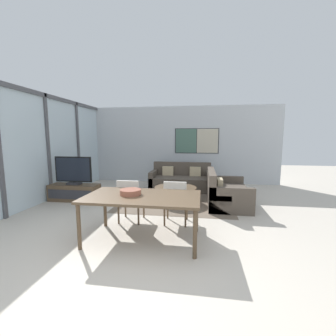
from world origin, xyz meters
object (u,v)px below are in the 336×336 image
(dining_table, at_px, (143,199))
(dining_chair_centre, at_px, (176,199))
(dining_chair_left, at_px, (130,197))
(coffee_table, at_px, (176,191))
(fruit_bowl, at_px, (130,192))
(sofa_main, at_px, (181,181))
(tv_console, at_px, (75,192))
(sofa_side, at_px, (224,194))
(television, at_px, (73,171))

(dining_table, xyz_separation_m, dining_chair_centre, (0.45, 0.75, -0.18))
(dining_chair_left, bearing_deg, coffee_table, 64.40)
(fruit_bowl, bearing_deg, coffee_table, 77.77)
(coffee_table, distance_m, fruit_bowl, 2.31)
(coffee_table, xyz_separation_m, dining_table, (-0.27, -2.23, 0.38))
(dining_chair_left, bearing_deg, sofa_main, 76.58)
(tv_console, xyz_separation_m, sofa_side, (3.91, 0.22, 0.06))
(fruit_bowl, bearing_deg, dining_chair_left, 109.12)
(television, xyz_separation_m, dining_table, (2.41, -1.99, -0.12))
(sofa_side, relative_size, dining_chair_centre, 1.86)
(sofa_main, relative_size, sofa_side, 1.20)
(dining_chair_left, height_order, dining_chair_centre, same)
(sofa_main, bearing_deg, sofa_side, -51.37)
(tv_console, height_order, dining_chair_centre, dining_chair_centre)
(dining_chair_centre, bearing_deg, television, 156.63)
(television, distance_m, coffee_table, 2.74)
(dining_chair_left, bearing_deg, television, 147.20)
(tv_console, xyz_separation_m, television, (0.00, 0.00, 0.58))
(coffee_table, relative_size, fruit_bowl, 3.18)
(tv_console, relative_size, television, 1.29)
(sofa_side, xyz_separation_m, coffee_table, (-1.23, 0.02, 0.03))
(dining_table, height_order, dining_chair_left, dining_chair_left)
(coffee_table, bearing_deg, television, -174.85)
(dining_chair_centre, bearing_deg, sofa_main, 93.42)
(coffee_table, bearing_deg, sofa_side, -0.85)
(dining_table, distance_m, dining_chair_centre, 0.90)
(sofa_side, bearing_deg, fruit_bowl, 142.06)
(tv_console, relative_size, sofa_side, 0.81)
(tv_console, xyz_separation_m, dining_chair_left, (1.96, -1.26, 0.28))
(dining_table, xyz_separation_m, fruit_bowl, (-0.21, 0.02, 0.11))
(television, relative_size, coffee_table, 0.93)
(tv_console, height_order, dining_table, dining_table)
(tv_console, bearing_deg, dining_table, -39.49)
(coffee_table, xyz_separation_m, dining_chair_left, (-0.72, -1.51, 0.20))
(coffee_table, relative_size, dining_chair_left, 1.26)
(sofa_side, distance_m, coffee_table, 1.23)
(tv_console, bearing_deg, dining_chair_left, -32.79)
(tv_console, relative_size, coffee_table, 1.19)
(sofa_main, xyz_separation_m, sofa_side, (1.23, -1.54, -0.00))
(tv_console, height_order, television, television)
(coffee_table, bearing_deg, sofa_main, 90.00)
(television, xyz_separation_m, coffee_table, (2.69, 0.24, -0.50))
(television, relative_size, dining_chair_left, 1.17)
(tv_console, distance_m, coffee_table, 2.70)
(sofa_main, xyz_separation_m, dining_chair_centre, (0.18, -3.00, 0.23))
(sofa_main, bearing_deg, fruit_bowl, -97.32)
(coffee_table, bearing_deg, tv_console, -174.84)
(coffee_table, xyz_separation_m, dining_chair_centre, (0.18, -1.48, 0.20))
(dining_chair_left, bearing_deg, dining_table, -58.12)
(sofa_main, distance_m, sofa_side, 1.97)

